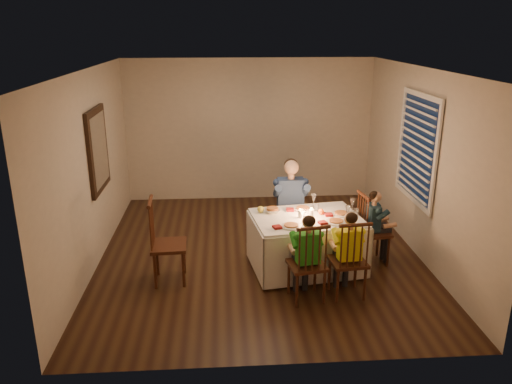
{
  "coord_description": "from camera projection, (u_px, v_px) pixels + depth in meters",
  "views": [
    {
      "loc": [
        -0.51,
        -6.54,
        3.12
      ],
      "look_at": [
        -0.04,
        0.15,
        0.89
      ],
      "focal_mm": 35.0,
      "sensor_mm": 36.0,
      "label": 1
    }
  ],
  "objects": [
    {
      "name": "chair_end",
      "position": [
        371.0,
        262.0,
        6.95
      ],
      "size": [
        0.45,
        0.46,
        1.01
      ],
      "primitive_type": null,
      "rotation": [
        0.0,
        0.0,
        1.7
      ],
      "color": "black",
      "rests_on": "ground"
    },
    {
      "name": "ceiling",
      "position": [
        260.0,
        69.0,
        6.38
      ],
      "size": [
        5.0,
        5.0,
        0.0
      ],
      "primitive_type": "plane",
      "color": "white",
      "rests_on": "wall_back"
    },
    {
      "name": "squash",
      "position": [
        261.0,
        209.0,
        6.69
      ],
      "size": [
        0.09,
        0.09,
        0.09
      ],
      "primitive_type": "sphere",
      "color": "#FBE642",
      "rests_on": "dining_table"
    },
    {
      "name": "candle_left",
      "position": [
        300.0,
        214.0,
        6.51
      ],
      "size": [
        0.06,
        0.06,
        0.1
      ],
      "primitive_type": "cylinder",
      "color": "silver",
      "rests_on": "dining_table"
    },
    {
      "name": "chair_near_left",
      "position": [
        306.0,
        299.0,
        6.01
      ],
      "size": [
        0.48,
        0.46,
        1.01
      ],
      "primitive_type": null,
      "rotation": [
        0.0,
        0.0,
        3.31
      ],
      "color": "black",
      "rests_on": "ground"
    },
    {
      "name": "dining_table",
      "position": [
        307.0,
        232.0,
        6.61
      ],
      "size": [
        1.56,
        1.22,
        0.71
      ],
      "rotation": [
        0.0,
        0.0,
        0.15
      ],
      "color": "white",
      "rests_on": "ground"
    },
    {
      "name": "chair_extra",
      "position": [
        171.0,
        280.0,
        6.44
      ],
      "size": [
        0.46,
        0.48,
        1.11
      ],
      "primitive_type": null,
      "rotation": [
        0.0,
        0.0,
        1.62
      ],
      "color": "black",
      "rests_on": "ground"
    },
    {
      "name": "chair_adult",
      "position": [
        290.0,
        245.0,
        7.48
      ],
      "size": [
        0.42,
        0.4,
        1.01
      ],
      "primitive_type": null,
      "rotation": [
        0.0,
        0.0,
        0.01
      ],
      "color": "black",
      "rests_on": "ground"
    },
    {
      "name": "wall_right",
      "position": [
        421.0,
        164.0,
        6.94
      ],
      "size": [
        0.02,
        5.0,
        2.6
      ],
      "primitive_type": "cube",
      "color": "#BAAF9E",
      "rests_on": "ground"
    },
    {
      "name": "adult",
      "position": [
        290.0,
        245.0,
        7.48
      ],
      "size": [
        0.5,
        0.46,
        1.33
      ],
      "primitive_type": null,
      "rotation": [
        0.0,
        0.0,
        0.01
      ],
      "color": "navy",
      "rests_on": "ground"
    },
    {
      "name": "setting_teal",
      "position": [
        341.0,
        214.0,
        6.62
      ],
      "size": [
        0.29,
        0.29,
        0.02
      ],
      "primitive_type": "cylinder",
      "rotation": [
        0.0,
        0.0,
        0.15
      ],
      "color": "silver",
      "rests_on": "dining_table"
    },
    {
      "name": "child_teal",
      "position": [
        371.0,
        262.0,
        6.95
      ],
      "size": [
        0.35,
        0.37,
        1.04
      ],
      "primitive_type": null,
      "rotation": [
        0.0,
        0.0,
        1.7
      ],
      "color": "#193140",
      "rests_on": "ground"
    },
    {
      "name": "window_blinds",
      "position": [
        416.0,
        148.0,
        6.97
      ],
      "size": [
        0.07,
        1.34,
        1.54
      ],
      "color": "black",
      "rests_on": "wall_right"
    },
    {
      "name": "serving_bowl",
      "position": [
        272.0,
        211.0,
        6.69
      ],
      "size": [
        0.21,
        0.21,
        0.05
      ],
      "primitive_type": "imported",
      "rotation": [
        0.0,
        0.0,
        0.05
      ],
      "color": "silver",
      "rests_on": "dining_table"
    },
    {
      "name": "setting_yellow",
      "position": [
        336.0,
        222.0,
        6.35
      ],
      "size": [
        0.29,
        0.29,
        0.02
      ],
      "primitive_type": "cylinder",
      "rotation": [
        0.0,
        0.0,
        0.15
      ],
      "color": "silver",
      "rests_on": "dining_table"
    },
    {
      "name": "orange_fruit",
      "position": [
        321.0,
        212.0,
        6.62
      ],
      "size": [
        0.08,
        0.08,
        0.08
      ],
      "primitive_type": "sphere",
      "color": "orange",
      "rests_on": "dining_table"
    },
    {
      "name": "ground",
      "position": [
        260.0,
        253.0,
        7.2
      ],
      "size": [
        5.0,
        5.0,
        0.0
      ],
      "primitive_type": "plane",
      "color": "black",
      "rests_on": "ground"
    },
    {
      "name": "chair_near_right",
      "position": [
        346.0,
        295.0,
        6.1
      ],
      "size": [
        0.45,
        0.43,
        1.01
      ],
      "primitive_type": null,
      "rotation": [
        0.0,
        0.0,
        3.24
      ],
      "color": "black",
      "rests_on": "ground"
    },
    {
      "name": "wall_back",
      "position": [
        249.0,
        131.0,
        9.16
      ],
      "size": [
        4.5,
        0.02,
        2.6
      ],
      "primitive_type": "cube",
      "color": "#BAAF9E",
      "rests_on": "ground"
    },
    {
      "name": "child_green",
      "position": [
        306.0,
        299.0,
        6.01
      ],
      "size": [
        0.41,
        0.39,
        1.08
      ],
      "primitive_type": null,
      "rotation": [
        0.0,
        0.0,
        3.31
      ],
      "color": "green",
      "rests_on": "ground"
    },
    {
      "name": "wall_left",
      "position": [
        92.0,
        170.0,
        6.65
      ],
      "size": [
        0.02,
        5.0,
        2.6
      ],
      "primitive_type": "cube",
      "color": "#BAAF9E",
      "rests_on": "ground"
    },
    {
      "name": "setting_adult",
      "position": [
        303.0,
        209.0,
        6.8
      ],
      "size": [
        0.29,
        0.29,
        0.02
      ],
      "primitive_type": "cylinder",
      "rotation": [
        0.0,
        0.0,
        0.15
      ],
      "color": "silver",
      "rests_on": "dining_table"
    },
    {
      "name": "child_yellow",
      "position": [
        346.0,
        295.0,
        6.1
      ],
      "size": [
        0.39,
        0.37,
        1.09
      ],
      "primitive_type": null,
      "rotation": [
        0.0,
        0.0,
        3.24
      ],
      "color": "yellow",
      "rests_on": "ground"
    },
    {
      "name": "setting_green",
      "position": [
        291.0,
        226.0,
        6.21
      ],
      "size": [
        0.29,
        0.29,
        0.02
      ],
      "primitive_type": "cylinder",
      "rotation": [
        0.0,
        0.0,
        0.15
      ],
      "color": "silver",
      "rests_on": "dining_table"
    },
    {
      "name": "candle_right",
      "position": [
        311.0,
        213.0,
        6.54
      ],
      "size": [
        0.06,
        0.06,
        0.1
      ],
      "primitive_type": "cylinder",
      "color": "silver",
      "rests_on": "dining_table"
    },
    {
      "name": "wall_mirror",
      "position": [
        98.0,
        150.0,
        6.87
      ],
      "size": [
        0.06,
        0.95,
        1.15
      ],
      "color": "black",
      "rests_on": "wall_left"
    }
  ]
}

